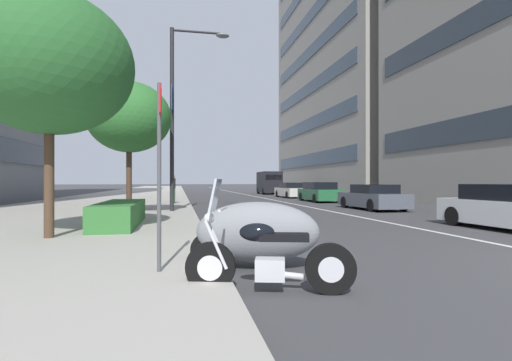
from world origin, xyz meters
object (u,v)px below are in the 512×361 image
Objects in this scene: car_following_behind at (510,208)px; car_lead_in_lane at (319,192)px; street_lamp_with_banners at (181,100)px; motorcycle_mid_row at (267,259)px; motorcycle_second_in_row at (256,232)px; parking_sign_by_curb at (159,159)px; street_tree_mid_sidewalk at (49,65)px; street_tree_near_plaza_corner at (129,117)px; car_mid_block_traffic at (291,191)px; pedestrian_on_plaza at (173,189)px; car_approaching_light at (373,198)px; delivery_van_ahead at (269,182)px.

car_lead_in_lane is (16.47, -0.21, 0.01)m from car_following_behind.
car_lead_in_lane is 13.93m from street_lamp_with_banners.
car_following_behind is (4.90, -8.58, 0.21)m from motorcycle_mid_row.
car_lead_in_lane reaches higher than motorcycle_second_in_row.
car_following_behind is 10.83m from parking_sign_by_curb.
street_tree_mid_sidewalk is 6.39m from street_tree_near_plaza_corner.
street_lamp_with_banners reaches higher than motorcycle_mid_row.
street_lamp_with_banners reaches higher than car_mid_block_traffic.
street_tree_mid_sidewalk is 14.14m from pedestrian_on_plaza.
street_tree_mid_sidewalk reaches higher than car_mid_block_traffic.
pedestrian_on_plaza is at bearing -69.64° from motorcycle_second_in_row.
car_approaching_light is 10.76m from street_lamp_with_banners.
motorcycle_second_in_row is 0.42× the size of delivery_van_ahead.
motorcycle_second_in_row is 0.49× the size of car_approaching_light.
street_tree_mid_sidewalk is (-7.75, 3.02, -0.92)m from street_lamp_with_banners.
car_mid_block_traffic is at bearing -34.41° from street_tree_near_plaza_corner.
street_lamp_with_banners is (12.53, 1.03, 4.62)m from motorcycle_mid_row.
motorcycle_mid_row is 0.41× the size of street_tree_near_plaza_corner.
pedestrian_on_plaza reaches higher than motorcycle_mid_row.
street_tree_near_plaza_corner reaches higher than delivery_van_ahead.
car_lead_in_lane is at bearing -37.74° from street_tree_mid_sidewalk.
parking_sign_by_curb reaches higher than motorcycle_mid_row.
street_tree_near_plaza_corner reaches higher than car_following_behind.
motorcycle_second_in_row is 6.45m from street_tree_mid_sidewalk.
street_tree_near_plaza_corner is at bearing 100.36° from car_approaching_light.
car_approaching_light is at bearing -110.40° from motorcycle_second_in_row.
car_approaching_light is at bearing -179.99° from car_lead_in_lane.
motorcycle_mid_row is 18.39m from pedestrian_on_plaza.
delivery_van_ahead is (24.84, -0.36, 0.76)m from car_approaching_light.
car_lead_in_lane is 21.27m from street_tree_mid_sidewalk.
street_lamp_with_banners is (11.69, -0.36, 3.29)m from parking_sign_by_curb.
street_lamp_with_banners is at bearing 160.74° from delivery_van_ahead.
car_mid_block_traffic is at bearing -92.82° from motorcycle_second_in_row.
car_mid_block_traffic is (26.98, -8.64, 0.03)m from motorcycle_second_in_row.
parking_sign_by_curb reaches higher than car_approaching_light.
street_tree_near_plaza_corner reaches higher than car_mid_block_traffic.
parking_sign_by_curb is 0.52× the size of street_tree_near_plaza_corner.
car_lead_in_lane is 6.99m from car_mid_block_traffic.
street_tree_near_plaza_corner is at bearing 131.58° from car_lead_in_lane.
car_approaching_light is at bearing -178.69° from delivery_van_ahead.
street_lamp_with_banners is at bearing 146.59° from car_mid_block_traffic.
car_following_behind is at bearing 178.02° from car_approaching_light.
pedestrian_on_plaza is at bearing 107.15° from car_lead_in_lane.
street_tree_mid_sidewalk reaches higher than pedestrian_on_plaza.
parking_sign_by_curb reaches higher than car_following_behind.
street_tree_mid_sidewalk is (-0.12, 12.63, 3.49)m from car_following_behind.
street_tree_near_plaza_corner reaches higher than pedestrian_on_plaza.
street_tree_near_plaza_corner is 7.98m from pedestrian_on_plaza.
car_mid_block_traffic is at bearing 0.69° from car_lead_in_lane.
motorcycle_mid_row reaches higher than car_lead_in_lane.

